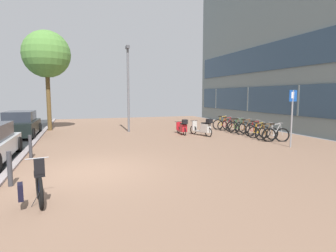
% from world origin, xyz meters
% --- Properties ---
extents(ground, '(21.00, 40.00, 0.13)m').
position_xyz_m(ground, '(1.43, 0.00, -0.02)').
color(ground, black).
extents(bicycle_foreground, '(0.58, 1.37, 1.09)m').
position_xyz_m(bicycle_foreground, '(-1.23, -2.29, 0.39)').
color(bicycle_foreground, black).
rests_on(bicycle_foreground, ground).
extents(bicycle_rack_00, '(1.37, 0.55, 1.01)m').
position_xyz_m(bicycle_rack_00, '(9.11, 2.77, 0.35)').
color(bicycle_rack_00, black).
rests_on(bicycle_rack_00, ground).
extents(bicycle_rack_01, '(1.33, 0.48, 0.95)m').
position_xyz_m(bicycle_rack_01, '(9.09, 3.43, 0.33)').
color(bicycle_rack_01, black).
rests_on(bicycle_rack_01, ground).
extents(bicycle_rack_02, '(1.26, 0.50, 0.93)m').
position_xyz_m(bicycle_rack_02, '(9.10, 4.09, 0.33)').
color(bicycle_rack_02, black).
rests_on(bicycle_rack_02, ground).
extents(bicycle_rack_03, '(1.31, 0.48, 0.96)m').
position_xyz_m(bicycle_rack_03, '(9.31, 4.75, 0.34)').
color(bicycle_rack_03, black).
rests_on(bicycle_rack_03, ground).
extents(bicycle_rack_04, '(1.38, 0.48, 0.99)m').
position_xyz_m(bicycle_rack_04, '(9.16, 5.41, 0.35)').
color(bicycle_rack_04, black).
rests_on(bicycle_rack_04, ground).
extents(bicycle_rack_05, '(1.38, 0.47, 1.00)m').
position_xyz_m(bicycle_rack_05, '(9.10, 6.08, 0.35)').
color(bicycle_rack_05, black).
rests_on(bicycle_rack_05, ground).
extents(bicycle_rack_06, '(1.26, 0.47, 0.93)m').
position_xyz_m(bicycle_rack_06, '(9.25, 6.74, 0.33)').
color(bicycle_rack_06, black).
rests_on(bicycle_rack_06, ground).
extents(bicycle_rack_07, '(1.31, 0.52, 0.97)m').
position_xyz_m(bicycle_rack_07, '(9.06, 7.40, 0.34)').
color(bicycle_rack_07, black).
rests_on(bicycle_rack_07, ground).
extents(bicycle_rack_08, '(1.36, 0.50, 1.00)m').
position_xyz_m(bicycle_rack_08, '(9.07, 8.06, 0.35)').
color(bicycle_rack_08, black).
rests_on(bicycle_rack_08, ground).
extents(scooter_near, '(0.52, 1.67, 0.95)m').
position_xyz_m(scooter_near, '(5.58, 6.60, 0.43)').
color(scooter_near, black).
rests_on(scooter_near, ground).
extents(scooter_mid, '(0.79, 1.85, 1.04)m').
position_xyz_m(scooter_mid, '(6.52, 5.71, 0.47)').
color(scooter_mid, black).
rests_on(scooter_mid, ground).
extents(parked_car_far, '(1.81, 3.92, 1.44)m').
position_xyz_m(parked_car_far, '(-3.40, 8.65, 0.68)').
color(parked_car_far, black).
rests_on(parked_car_far, ground).
extents(parking_sign, '(0.40, 0.07, 2.55)m').
position_xyz_m(parking_sign, '(8.72, 1.29, 1.58)').
color(parking_sign, gray).
rests_on(parking_sign, ground).
extents(lamp_post, '(0.20, 0.52, 5.38)m').
position_xyz_m(lamp_post, '(2.77, 8.87, 3.01)').
color(lamp_post, slate).
rests_on(lamp_post, ground).
extents(street_tree, '(3.01, 3.01, 6.47)m').
position_xyz_m(street_tree, '(-2.10, 11.21, 4.94)').
color(street_tree, brown).
rests_on(street_tree, ground).
extents(bollard_near, '(0.12, 0.12, 0.91)m').
position_xyz_m(bollard_near, '(-2.05, -0.80, 0.46)').
color(bollard_near, '#38383D').
rests_on(bollard_near, ground).
extents(bollard_far, '(0.12, 0.12, 0.86)m').
position_xyz_m(bollard_far, '(-2.05, 2.60, 0.43)').
color(bollard_far, '#38383D').
rests_on(bollard_far, ground).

